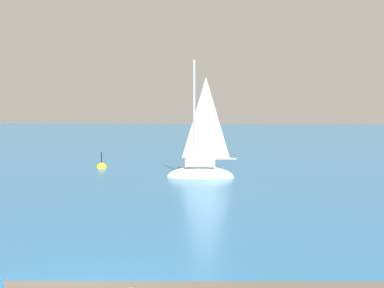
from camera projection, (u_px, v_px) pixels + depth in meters
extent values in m
ellipsoid|color=white|center=(200.00, 178.00, 24.64)|extent=(3.20, 1.17, 1.09)
cube|color=white|center=(200.00, 162.00, 24.59)|extent=(1.41, 0.80, 0.36)
cylinder|color=#B7B7BC|center=(194.00, 113.00, 24.42)|extent=(0.12, 0.12, 4.96)
cylinder|color=#B2B2B7|center=(215.00, 159.00, 24.54)|extent=(1.99, 0.14, 0.10)
pyramid|color=silver|center=(206.00, 118.00, 24.41)|extent=(1.59, 0.10, 3.77)
sphere|color=yellow|center=(102.00, 168.00, 28.42)|extent=(0.56, 0.56, 0.56)
cylinder|color=black|center=(101.00, 158.00, 28.38)|extent=(0.06, 0.06, 0.60)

